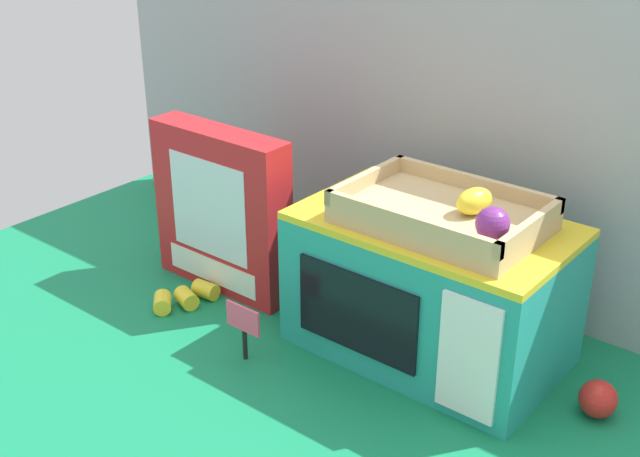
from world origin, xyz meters
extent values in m
plane|color=#147A4C|center=(0.00, 0.00, 0.00)|extent=(1.70, 1.70, 0.00)
cube|color=#A0A3A8|center=(0.00, 0.28, 0.29)|extent=(1.61, 0.03, 0.58)
cube|color=teal|center=(0.13, 0.05, 0.11)|extent=(0.43, 0.26, 0.23)
cube|color=yellow|center=(0.13, 0.05, 0.23)|extent=(0.43, 0.26, 0.01)
cube|color=black|center=(0.08, -0.08, 0.11)|extent=(0.22, 0.01, 0.14)
cube|color=white|center=(0.27, -0.08, 0.11)|extent=(0.09, 0.01, 0.19)
cube|color=tan|center=(0.14, 0.04, 0.25)|extent=(0.30, 0.20, 0.03)
cube|color=tan|center=(0.14, -0.05, 0.28)|extent=(0.30, 0.01, 0.02)
cube|color=tan|center=(0.14, 0.14, 0.28)|extent=(0.30, 0.01, 0.02)
cube|color=tan|center=(0.00, 0.04, 0.28)|extent=(0.01, 0.20, 0.02)
cube|color=tan|center=(0.29, 0.04, 0.28)|extent=(0.01, 0.20, 0.02)
sphere|color=#72287F|center=(0.25, -0.01, 0.29)|extent=(0.05, 0.05, 0.05)
ellipsoid|color=yellow|center=(0.19, 0.06, 0.29)|extent=(0.06, 0.07, 0.04)
cube|color=red|center=(-0.29, 0.00, 0.16)|extent=(0.29, 0.07, 0.31)
cube|color=silver|center=(-0.29, -0.03, 0.17)|extent=(0.19, 0.00, 0.19)
cube|color=white|center=(-0.29, -0.03, 0.04)|extent=(0.22, 0.00, 0.05)
cylinder|color=black|center=(-0.09, -0.16, 0.03)|extent=(0.01, 0.01, 0.06)
cube|color=#F44C6B|center=(-0.09, -0.16, 0.08)|extent=(0.07, 0.00, 0.05)
cylinder|color=yellow|center=(-0.31, -0.14, 0.02)|extent=(0.05, 0.05, 0.03)
cylinder|color=yellow|center=(-0.29, -0.10, 0.02)|extent=(0.05, 0.04, 0.03)
cylinder|color=yellow|center=(-0.29, -0.06, 0.02)|extent=(0.05, 0.04, 0.03)
sphere|color=red|center=(0.42, 0.06, 0.03)|extent=(0.06, 0.06, 0.06)
camera|label=1|loc=(0.72, -0.97, 0.78)|focal=46.52mm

